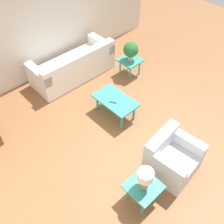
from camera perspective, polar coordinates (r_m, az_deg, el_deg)
ground_plane at (r=5.68m, az=3.66°, el=-4.27°), size 14.00×14.00×0.00m
wall_right at (r=6.80m, az=-15.63°, el=18.08°), size 0.12×7.20×2.70m
sofa at (r=6.93m, az=-8.27°, el=9.68°), size 0.90×2.18×0.82m
armchair at (r=4.98m, az=12.76°, el=-9.73°), size 0.88×0.90×0.80m
coffee_table at (r=5.73m, az=0.75°, el=2.33°), size 0.98×0.57×0.46m
side_table_plant at (r=6.91m, az=3.96°, el=10.84°), size 0.53×0.53×0.46m
side_table_lamp at (r=4.50m, az=6.80°, el=-16.12°), size 0.53×0.53×0.46m
potted_plant at (r=6.71m, az=4.11°, el=13.33°), size 0.38×0.38×0.49m
table_lamp at (r=4.21m, az=7.20°, el=-14.00°), size 0.26×0.26×0.42m
remote_control at (r=5.62m, az=0.21°, el=2.18°), size 0.16×0.11×0.02m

